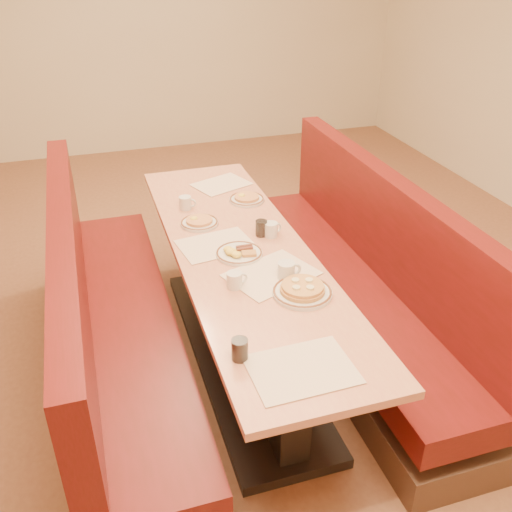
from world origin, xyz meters
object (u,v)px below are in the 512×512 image
object	(u,v)px
booth_right	(358,288)
coffee_mug_a	(287,270)
diner_table	(242,307)
booth_left	(112,332)
coffee_mug_b	(235,280)
coffee_mug_d	(186,203)
eggs_plate	(239,253)
pancake_plate	(302,290)
soda_tumbler_near	(240,350)
soda_tumbler_mid	(261,228)
coffee_mug_c	(271,229)

from	to	relation	value
booth_right	coffee_mug_a	xyz separation A→B (m)	(-0.60, -0.35, 0.44)
diner_table	booth_left	distance (m)	0.73
diner_table	coffee_mug_b	xyz separation A→B (m)	(-0.13, -0.35, 0.42)
coffee_mug_d	eggs_plate	bearing A→B (deg)	-53.99
pancake_plate	coffee_mug_a	distance (m)	0.16
soda_tumbler_near	eggs_plate	bearing A→B (deg)	74.38
eggs_plate	soda_tumbler_mid	distance (m)	0.26
diner_table	pancake_plate	size ratio (longest dim) A/B	8.83
coffee_mug_a	soda_tumbler_mid	size ratio (longest dim) A/B	1.32
coffee_mug_a	coffee_mug_c	world-z (taller)	coffee_mug_a
booth_left	soda_tumbler_near	distance (m)	1.08
booth_right	eggs_plate	bearing A→B (deg)	-175.71
diner_table	coffee_mug_b	size ratio (longest dim) A/B	23.81
coffee_mug_a	coffee_mug_b	distance (m)	0.26
eggs_plate	soda_tumbler_near	distance (m)	0.84
booth_right	pancake_plate	xyz separation A→B (m)	(-0.58, -0.51, 0.41)
diner_table	coffee_mug_d	distance (m)	0.75
diner_table	coffee_mug_c	size ratio (longest dim) A/B	23.27
diner_table	coffee_mug_c	xyz separation A→B (m)	(0.20, 0.10, 0.42)
soda_tumbler_near	soda_tumbler_mid	world-z (taller)	soda_tumbler_near
pancake_plate	coffee_mug_c	bearing A→B (deg)	85.11
coffee_mug_a	soda_tumbler_near	size ratio (longest dim) A/B	1.28
diner_table	pancake_plate	world-z (taller)	pancake_plate
coffee_mug_b	soda_tumbler_near	bearing A→B (deg)	-109.55
pancake_plate	coffee_mug_d	xyz separation A→B (m)	(-0.33, 1.10, 0.02)
diner_table	coffee_mug_c	world-z (taller)	coffee_mug_c
pancake_plate	diner_table	bearing A→B (deg)	106.60
coffee_mug_b	coffee_mug_c	world-z (taller)	coffee_mug_c
coffee_mug_d	soda_tumbler_near	bearing A→B (deg)	-69.89
coffee_mug_a	coffee_mug_d	size ratio (longest dim) A/B	1.16
pancake_plate	soda_tumbler_near	distance (m)	0.54
booth_left	eggs_plate	size ratio (longest dim) A/B	10.11
coffee_mug_a	soda_tumbler_mid	distance (m)	0.47
coffee_mug_b	soda_tumbler_mid	distance (m)	0.55
diner_table	eggs_plate	distance (m)	0.40
booth_right	eggs_plate	size ratio (longest dim) A/B	10.11
soda_tumbler_near	diner_table	bearing A→B (deg)	73.41
coffee_mug_a	coffee_mug_b	bearing A→B (deg)	-179.36
coffee_mug_b	soda_tumbler_near	world-z (taller)	soda_tumbler_near
diner_table	booth_left	xyz separation A→B (m)	(-0.73, 0.00, -0.01)
booth_left	soda_tumbler_mid	size ratio (longest dim) A/B	27.59
diner_table	soda_tumbler_mid	size ratio (longest dim) A/B	27.59
booth_right	coffee_mug_a	size ratio (longest dim) A/B	20.93
diner_table	soda_tumbler_near	bearing A→B (deg)	-106.59
coffee_mug_b	coffee_mug_d	world-z (taller)	same
coffee_mug_d	diner_table	bearing A→B (deg)	-49.95
eggs_plate	coffee_mug_d	bearing A→B (deg)	102.92
coffee_mug_b	coffee_mug_c	size ratio (longest dim) A/B	0.98
coffee_mug_c	soda_tumbler_mid	distance (m)	0.06
booth_left	coffee_mug_d	bearing A→B (deg)	47.25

